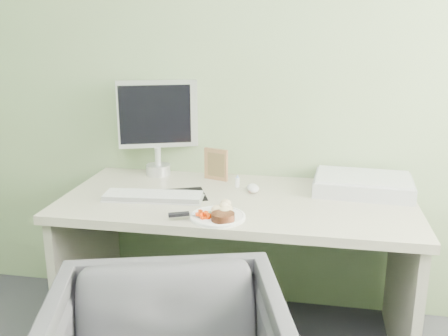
% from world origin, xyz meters
% --- Properties ---
extents(wall_back, '(3.50, 0.00, 3.50)m').
position_xyz_m(wall_back, '(0.00, 2.00, 1.35)').
color(wall_back, gray).
rests_on(wall_back, floor).
extents(desk, '(1.60, 0.75, 0.73)m').
position_xyz_m(desk, '(0.00, 1.62, 0.55)').
color(desk, '#B5AE97').
rests_on(desk, floor).
extents(plate, '(0.23, 0.23, 0.01)m').
position_xyz_m(plate, '(-0.04, 1.36, 0.74)').
color(plate, white).
rests_on(plate, desk).
extents(steak, '(0.11, 0.11, 0.03)m').
position_xyz_m(steak, '(-0.01, 1.32, 0.76)').
color(steak, black).
rests_on(steak, plate).
extents(potato_pile, '(0.12, 0.11, 0.05)m').
position_xyz_m(potato_pile, '(-0.02, 1.39, 0.77)').
color(potato_pile, tan).
rests_on(potato_pile, plate).
extents(carrot_heap, '(0.06, 0.05, 0.03)m').
position_xyz_m(carrot_heap, '(-0.09, 1.34, 0.76)').
color(carrot_heap, '#F83C05').
rests_on(carrot_heap, plate).
extents(steak_knife, '(0.21, 0.10, 0.02)m').
position_xyz_m(steak_knife, '(-0.16, 1.33, 0.75)').
color(steak_knife, silver).
rests_on(steak_knife, plate).
extents(mousepad, '(0.28, 0.27, 0.00)m').
position_xyz_m(mousepad, '(-0.27, 1.61, 0.73)').
color(mousepad, black).
rests_on(mousepad, desk).
extents(keyboard, '(0.45, 0.17, 0.02)m').
position_xyz_m(keyboard, '(-0.38, 1.54, 0.75)').
color(keyboard, white).
rests_on(keyboard, desk).
extents(computer_mouse, '(0.08, 0.11, 0.03)m').
position_xyz_m(computer_mouse, '(0.06, 1.73, 0.75)').
color(computer_mouse, white).
rests_on(computer_mouse, desk).
extents(photo_frame, '(0.13, 0.06, 0.16)m').
position_xyz_m(photo_frame, '(-0.15, 1.89, 0.81)').
color(photo_frame, olive).
rests_on(photo_frame, desk).
extents(eyedrop_bottle, '(0.02, 0.02, 0.06)m').
position_xyz_m(eyedrop_bottle, '(-0.03, 1.79, 0.76)').
color(eyedrop_bottle, white).
rests_on(eyedrop_bottle, desk).
extents(scanner, '(0.47, 0.33, 0.07)m').
position_xyz_m(scanner, '(0.57, 1.81, 0.77)').
color(scanner, '#A6A8AD').
rests_on(scanner, desk).
extents(monitor, '(0.40, 0.17, 0.49)m').
position_xyz_m(monitor, '(-0.47, 1.94, 1.01)').
color(monitor, silver).
rests_on(monitor, desk).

